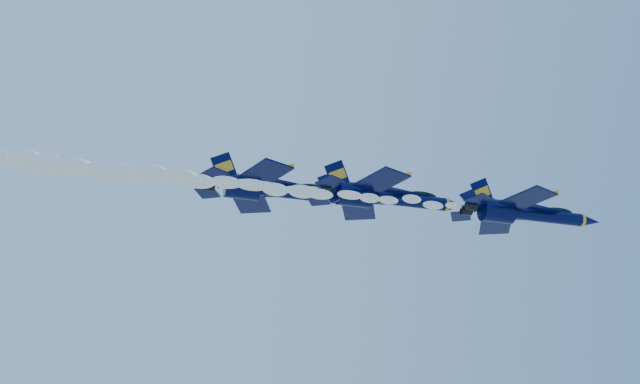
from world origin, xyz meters
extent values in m
cylinder|color=#040832|center=(21.29, -12.54, 149.12)|extent=(7.95, 1.33, 1.33)
ellipsoid|color=#040832|center=(15.73, -12.54, 149.08)|extent=(1.38, 2.39, 5.66)
cone|color=#040832|center=(26.42, -12.54, 149.12)|extent=(2.30, 1.33, 1.33)
cylinder|color=#FFAA22|center=(25.36, -12.54, 149.12)|extent=(0.31, 1.38, 1.38)
ellipsoid|color=black|center=(22.80, -12.54, 149.78)|extent=(3.18, 1.03, 0.87)
cube|color=#FFAA22|center=(22.80, -12.54, 149.52)|extent=(3.71, 0.88, 0.16)
cube|color=#040832|center=(17.32, -16.07, 149.12)|extent=(4.74, 5.62, 0.16)
cube|color=#040832|center=(17.32, -9.00, 149.12)|extent=(4.74, 5.62, 0.16)
cube|color=#FFAA22|center=(18.55, -16.07, 149.21)|extent=(2.13, 4.43, 0.09)
cube|color=#FFAA22|center=(18.55, -9.00, 149.21)|extent=(2.13, 4.43, 0.09)
cube|color=#040832|center=(13.78, -13.47, 150.45)|extent=(2.88, 0.91, 3.10)
cube|color=#040832|center=(13.78, -11.61, 150.45)|extent=(2.88, 0.91, 3.10)
cylinder|color=black|center=(12.63, -13.11, 149.03)|extent=(1.06, 0.97, 0.97)
cylinder|color=black|center=(12.63, -11.97, 149.03)|extent=(1.06, 0.97, 0.97)
cube|color=#FFAA22|center=(18.64, -12.54, 149.81)|extent=(9.72, 0.31, 0.07)
ellipsoid|color=white|center=(-8.78, -12.54, 148.76)|extent=(41.94, 1.85, 1.66)
cylinder|color=#040832|center=(8.30, -7.16, 151.74)|extent=(8.55, 1.43, 1.43)
ellipsoid|color=#040832|center=(2.31, -7.16, 151.70)|extent=(1.48, 2.57, 6.08)
cone|color=#040832|center=(13.81, -7.16, 151.74)|extent=(2.47, 1.43, 1.43)
cylinder|color=#FFAA22|center=(12.67, -7.16, 151.74)|extent=(0.33, 1.48, 1.48)
ellipsoid|color=black|center=(9.91, -7.16, 152.46)|extent=(3.42, 1.11, 0.94)
cube|color=#FFAA22|center=(9.91, -7.16, 152.17)|extent=(3.99, 0.95, 0.17)
cube|color=#040832|center=(4.02, -10.96, 151.74)|extent=(5.09, 6.04, 0.17)
cube|color=#040832|center=(4.02, -3.36, 151.74)|extent=(5.09, 6.04, 0.17)
cube|color=#FFAA22|center=(5.35, -10.96, 151.84)|extent=(2.29, 4.76, 0.10)
cube|color=#FFAA22|center=(5.35, -3.36, 151.84)|extent=(2.29, 4.76, 0.10)
cube|color=#040832|center=(0.22, -8.15, 153.17)|extent=(3.09, 0.98, 3.33)
cube|color=#040832|center=(0.22, -6.16, 153.17)|extent=(3.09, 0.98, 3.33)
cylinder|color=black|center=(-1.01, -7.77, 151.65)|extent=(1.14, 1.05, 1.05)
cylinder|color=black|center=(-1.01, -6.54, 151.65)|extent=(1.14, 1.05, 1.05)
cube|color=#FFAA22|center=(5.45, -7.16, 152.48)|extent=(10.45, 0.33, 0.08)
ellipsoid|color=white|center=(-22.46, -7.16, 151.38)|extent=(41.94, 1.99, 1.79)
cylinder|color=#040832|center=(-1.42, 2.39, 155.72)|extent=(9.43, 1.57, 1.57)
ellipsoid|color=#040832|center=(-8.02, 2.39, 155.67)|extent=(1.63, 2.83, 6.71)
cone|color=#040832|center=(4.66, 2.39, 155.72)|extent=(2.72, 1.57, 1.57)
cylinder|color=#FFAA22|center=(3.40, 2.39, 155.72)|extent=(0.37, 1.63, 1.63)
ellipsoid|color=black|center=(0.37, 2.39, 156.51)|extent=(3.77, 1.23, 1.04)
cube|color=#FFAA22|center=(0.37, 2.39, 156.19)|extent=(4.40, 1.05, 0.19)
cube|color=#040832|center=(-6.13, -1.80, 155.72)|extent=(5.62, 6.66, 0.19)
cube|color=#040832|center=(-6.13, 6.58, 155.72)|extent=(5.62, 6.66, 0.19)
cube|color=#FFAA22|center=(-4.66, -1.80, 155.83)|extent=(2.53, 5.25, 0.10)
cube|color=#FFAA22|center=(-4.66, 6.58, 155.83)|extent=(2.53, 5.25, 0.10)
cube|color=#040832|center=(-10.32, 1.29, 157.30)|extent=(3.41, 1.08, 3.67)
cube|color=#040832|center=(-10.32, 3.49, 157.30)|extent=(3.41, 1.08, 3.67)
cylinder|color=black|center=(-11.68, 1.71, 155.62)|extent=(1.26, 1.15, 1.15)
cylinder|color=black|center=(-11.68, 3.07, 155.62)|extent=(1.26, 1.15, 1.15)
cube|color=#FFAA22|center=(-4.56, 2.39, 156.54)|extent=(11.53, 0.37, 0.08)
ellipsoid|color=white|center=(-33.18, 2.39, 155.35)|extent=(41.94, 2.19, 1.97)
camera|label=1|loc=(-21.02, -79.48, 116.44)|focal=45.00mm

